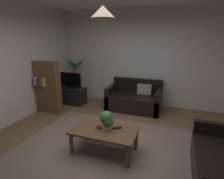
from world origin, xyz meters
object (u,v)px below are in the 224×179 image
at_px(tv_stand, 71,96).
at_px(pendant_lamp, 103,12).
at_px(remote_on_table_0, 117,128).
at_px(book_on_table_0, 101,128).
at_px(potted_palm_corner, 76,81).
at_px(potted_plant_on_table, 107,120).
at_px(tv, 70,80).
at_px(couch_under_window, 135,100).
at_px(bookshelf_corner, 48,87).
at_px(coffee_table, 104,133).

height_order(tv_stand, pendant_lamp, pendant_lamp).
bearing_deg(remote_on_table_0, tv_stand, -164.45).
bearing_deg(book_on_table_0, tv_stand, 133.79).
xyz_separation_m(remote_on_table_0, potted_palm_corner, (-2.26, 2.35, 0.15)).
distance_m(potted_plant_on_table, tv, 2.77).
height_order(couch_under_window, potted_plant_on_table, couch_under_window).
bearing_deg(couch_under_window, book_on_table_0, -92.36).
bearing_deg(remote_on_table_0, book_on_table_0, -105.90).
distance_m(book_on_table_0, remote_on_table_0, 0.29).
relative_size(potted_palm_corner, bookshelf_corner, 1.00).
distance_m(couch_under_window, bookshelf_corner, 2.43).
xyz_separation_m(potted_palm_corner, pendant_lamp, (2.06, -2.47, 1.76)).
xyz_separation_m(book_on_table_0, tv_stand, (-1.87, 1.95, -0.20)).
distance_m(couch_under_window, tv, 2.04).
height_order(tv, bookshelf_corner, bookshelf_corner).
bearing_deg(bookshelf_corner, remote_on_table_0, -24.46).
bearing_deg(couch_under_window, tv_stand, -173.05).
relative_size(potted_plant_on_table, tv, 0.44).
bearing_deg(bookshelf_corner, tv_stand, 77.03).
height_order(book_on_table_0, pendant_lamp, pendant_lamp).
distance_m(book_on_table_0, tv_stand, 2.71).
xyz_separation_m(couch_under_window, book_on_table_0, (-0.09, -2.19, 0.17)).
distance_m(couch_under_window, potted_plant_on_table, 2.22).
bearing_deg(pendant_lamp, tv, 134.80).
bearing_deg(tv, potted_palm_corner, 101.99).
relative_size(potted_palm_corner, pendant_lamp, 2.67).
xyz_separation_m(coffee_table, potted_plant_on_table, (0.04, 0.03, 0.24)).
height_order(coffee_table, remote_on_table_0, remote_on_table_0).
xyz_separation_m(tv_stand, potted_palm_corner, (-0.11, 0.48, 0.35)).
distance_m(tv, potted_palm_corner, 0.53).
distance_m(potted_plant_on_table, bookshelf_corner, 2.46).
bearing_deg(bookshelf_corner, coffee_table, -28.93).
bearing_deg(remote_on_table_0, couch_under_window, 151.55).
bearing_deg(potted_palm_corner, coffee_table, -50.16).
distance_m(potted_plant_on_table, pendant_lamp, 1.75).
bearing_deg(bookshelf_corner, potted_palm_corner, 86.48).
bearing_deg(tv_stand, bookshelf_corner, -102.97).
relative_size(remote_on_table_0, potted_plant_on_table, 0.47).
distance_m(coffee_table, tv, 2.79).
bearing_deg(book_on_table_0, coffee_table, -22.43).
xyz_separation_m(book_on_table_0, tv, (-1.87, 1.93, 0.30)).
height_order(tv_stand, bookshelf_corner, bookshelf_corner).
bearing_deg(tv, coffee_table, -45.20).
xyz_separation_m(tv, bookshelf_corner, (-0.19, -0.78, -0.04)).
xyz_separation_m(book_on_table_0, potted_plant_on_table, (0.11, 0.00, 0.17)).
bearing_deg(pendant_lamp, book_on_table_0, 157.57).
relative_size(couch_under_window, tv_stand, 1.65).
distance_m(book_on_table_0, pendant_lamp, 1.92).
relative_size(remote_on_table_0, tv_stand, 0.18).
bearing_deg(pendant_lamp, tv_stand, 134.48).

